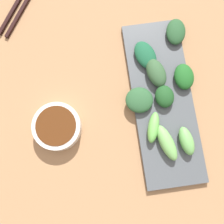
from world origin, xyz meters
The scene contains 12 objects.
tabletop centered at (0.00, 0.00, 0.01)m, with size 2.10×2.10×0.02m, color #9B724C.
sauce_bowl centered at (-0.11, -0.03, 0.04)m, with size 0.10×0.10×0.04m.
serving_plate centered at (0.13, -0.01, 0.03)m, with size 0.13×0.38×0.01m, color #454B4F.
broccoli_stalk_0 centered at (0.10, -0.06, 0.05)m, with size 0.02×0.07×0.03m, color #66BA50.
broccoli_leafy_1 centered at (0.19, 0.15, 0.04)m, with size 0.04×0.06×0.02m, color #234C29.
broccoli_leafy_2 centered at (0.19, 0.04, 0.04)m, with size 0.04×0.06×0.02m, color #1B571F.
broccoli_leafy_3 centered at (0.11, 0.10, 0.04)m, with size 0.04×0.07×0.02m, color #185334.
broccoli_leafy_4 centered at (0.13, 0.06, 0.05)m, with size 0.04×0.07×0.03m, color #2F5331.
broccoli_stalk_5 centered at (0.16, -0.10, 0.05)m, with size 0.03×0.06×0.03m, color #64A855.
broccoli_stalk_6 centered at (0.12, -0.10, 0.04)m, with size 0.03×0.08×0.03m, color #6CAD57.
broccoli_leafy_7 centered at (0.08, 0.00, 0.04)m, with size 0.06×0.06×0.02m, color #27532E.
broccoli_leafy_8 centered at (0.14, 0.00, 0.04)m, with size 0.04×0.05×0.02m, color #1B471E.
Camera 1 is at (-0.00, -0.13, 0.64)m, focal length 44.81 mm.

